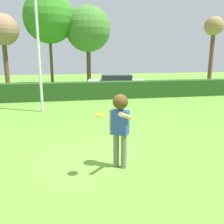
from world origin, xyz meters
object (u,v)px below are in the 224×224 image
object	(u,v)px
parked_car_white	(117,82)
birch_tree	(49,18)
person	(120,121)
bare_elm_tree	(3,31)
willow_tree	(214,29)
lamppost	(39,49)
frisbee	(100,115)
oak_tree	(88,29)

from	to	relation	value
parked_car_white	birch_tree	bearing A→B (deg)	136.30
person	bare_elm_tree	bearing A→B (deg)	109.63
willow_tree	person	bearing A→B (deg)	-127.32
person	willow_tree	bearing A→B (deg)	52.68
parked_car_white	willow_tree	size ratio (longest dim) A/B	0.69
lamppost	willow_tree	xyz separation A→B (m)	(16.10, 11.50, 2.24)
willow_tree	bare_elm_tree	xyz separation A→B (m)	(-19.63, -1.70, -0.62)
frisbee	lamppost	world-z (taller)	lamppost
person	birch_tree	distance (m)	17.91
lamppost	bare_elm_tree	bearing A→B (deg)	109.78
person	lamppost	xyz separation A→B (m)	(-2.32, 6.58, 1.78)
lamppost	birch_tree	bearing A→B (deg)	89.63
person	birch_tree	bearing A→B (deg)	97.48
parked_car_white	oak_tree	world-z (taller)	oak_tree
person	parked_car_white	distance (m)	12.79
parked_car_white	oak_tree	bearing A→B (deg)	109.28
lamppost	birch_tree	distance (m)	10.94
birch_tree	bare_elm_tree	size ratio (longest dim) A/B	1.34
birch_tree	oak_tree	world-z (taller)	birch_tree
lamppost	parked_car_white	size ratio (longest dim) A/B	1.19
birch_tree	lamppost	bearing A→B (deg)	-90.37
bare_elm_tree	birch_tree	bearing A→B (deg)	12.28
frisbee	bare_elm_tree	size ratio (longest dim) A/B	0.04
birch_tree	bare_elm_tree	distance (m)	3.86
parked_car_white	willow_tree	bearing A→B (deg)	26.47
lamppost	birch_tree	world-z (taller)	birch_tree
person	oak_tree	world-z (taller)	oak_tree
frisbee	birch_tree	distance (m)	18.21
parked_car_white	oak_tree	distance (m)	6.39
willow_tree	bare_elm_tree	world-z (taller)	willow_tree
person	frisbee	distance (m)	0.76
person	bare_elm_tree	size ratio (longest dim) A/B	0.31
lamppost	bare_elm_tree	world-z (taller)	bare_elm_tree
frisbee	oak_tree	distance (m)	17.93
lamppost	birch_tree	size ratio (longest dim) A/B	0.67
lamppost	parked_car_white	bearing A→B (deg)	50.26
parked_car_white	oak_tree	size ratio (longest dim) A/B	0.65
bare_elm_tree	oak_tree	size ratio (longest dim) A/B	0.86
frisbee	lamppost	size ratio (longest dim) A/B	0.05
birch_tree	oak_tree	distance (m)	3.38
willow_tree	parked_car_white	bearing A→B (deg)	-153.53
person	oak_tree	distance (m)	17.51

